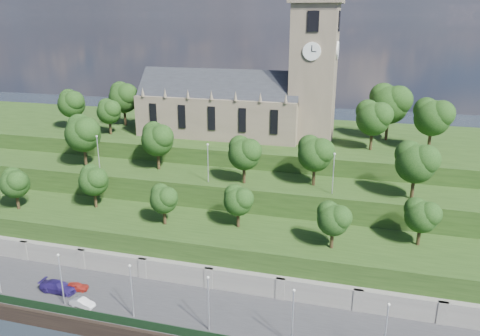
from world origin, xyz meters
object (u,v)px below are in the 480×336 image
(car_left, at_px, (76,287))
(car_right, at_px, (58,287))
(church, at_px, (244,98))
(car_middle, at_px, (82,303))

(car_left, distance_m, car_right, 2.29)
(church, height_order, car_left, church)
(car_left, bearing_deg, church, -32.91)
(car_left, height_order, car_middle, car_left)
(car_left, bearing_deg, car_right, 98.06)
(car_middle, height_order, car_right, car_right)
(car_left, relative_size, car_middle, 1.00)
(church, xyz_separation_m, car_left, (-13.21, -40.29, -19.94))
(car_middle, relative_size, car_right, 0.67)
(car_middle, bearing_deg, church, -6.30)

